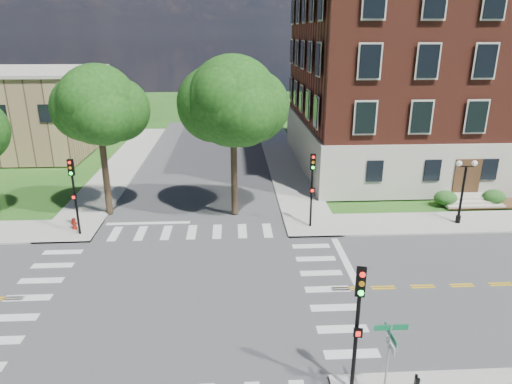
{
  "coord_description": "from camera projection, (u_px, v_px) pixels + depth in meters",
  "views": [
    {
      "loc": [
        2.64,
        -19.37,
        11.94
      ],
      "look_at": [
        3.98,
        5.58,
        3.2
      ],
      "focal_mm": 32.0,
      "sensor_mm": 36.0,
      "label": 1
    }
  ],
  "objects": [
    {
      "name": "ground",
      "position": [
        180.0,
        294.0,
        22.06
      ],
      "size": [
        160.0,
        160.0,
        0.0
      ],
      "primitive_type": "plane",
      "color": "#265518",
      "rests_on": "ground"
    },
    {
      "name": "road_ew",
      "position": [
        180.0,
        294.0,
        22.06
      ],
      "size": [
        90.0,
        12.0,
        0.01
      ],
      "primitive_type": "cube",
      "color": "#3D3D3F",
      "rests_on": "ground"
    },
    {
      "name": "road_ns",
      "position": [
        180.0,
        294.0,
        22.06
      ],
      "size": [
        12.0,
        90.0,
        0.01
      ],
      "primitive_type": "cube",
      "color": "#3D3D3F",
      "rests_on": "ground"
    },
    {
      "name": "sidewalk_ne",
      "position": [
        388.0,
        186.0,
        37.32
      ],
      "size": [
        34.0,
        34.0,
        0.12
      ],
      "color": "#9E9B93",
      "rests_on": "ground"
    },
    {
      "name": "sidewalk_nw",
      "position": [
        3.0,
        193.0,
        35.75
      ],
      "size": [
        34.0,
        34.0,
        0.12
      ],
      "color": "#9E9B93",
      "rests_on": "ground"
    },
    {
      "name": "crosswalk_east",
      "position": [
        327.0,
        289.0,
        22.43
      ],
      "size": [
        2.2,
        10.2,
        0.02
      ],
      "primitive_type": null,
      "color": "silver",
      "rests_on": "ground"
    },
    {
      "name": "stop_bar_east",
      "position": [
        345.0,
        260.0,
        25.34
      ],
      "size": [
        0.4,
        5.5,
        0.0
      ],
      "primitive_type": "cube",
      "color": "silver",
      "rests_on": "ground"
    },
    {
      "name": "main_building",
      "position": [
        467.0,
        75.0,
        41.26
      ],
      "size": [
        30.6,
        22.4,
        16.5
      ],
      "color": "#BBB3A5",
      "rests_on": "ground"
    },
    {
      "name": "tree_c",
      "position": [
        98.0,
        105.0,
        29.18
      ],
      "size": [
        5.18,
        5.18,
        10.07
      ],
      "color": "black",
      "rests_on": "ground"
    },
    {
      "name": "tree_d",
      "position": [
        233.0,
        102.0,
        29.05
      ],
      "size": [
        5.88,
        5.88,
        10.64
      ],
      "color": "black",
      "rests_on": "ground"
    },
    {
      "name": "traffic_signal_se",
      "position": [
        358.0,
        315.0,
        14.96
      ],
      "size": [
        0.37,
        0.42,
        4.8
      ],
      "color": "black",
      "rests_on": "ground"
    },
    {
      "name": "traffic_signal_ne",
      "position": [
        312.0,
        181.0,
        28.49
      ],
      "size": [
        0.33,
        0.37,
        4.8
      ],
      "color": "black",
      "rests_on": "ground"
    },
    {
      "name": "traffic_signal_nw",
      "position": [
        74.0,
        187.0,
        27.34
      ],
      "size": [
        0.35,
        0.4,
        4.8
      ],
      "color": "black",
      "rests_on": "ground"
    },
    {
      "name": "twin_lamp_west",
      "position": [
        463.0,
        188.0,
        29.24
      ],
      "size": [
        1.36,
        0.36,
        4.23
      ],
      "color": "black",
      "rests_on": "ground"
    },
    {
      "name": "street_sign_pole",
      "position": [
        389.0,
        349.0,
        14.7
      ],
      "size": [
        1.1,
        1.1,
        3.1
      ],
      "color": "gray",
      "rests_on": "ground"
    },
    {
      "name": "fire_hydrant",
      "position": [
        74.0,
        224.0,
        28.96
      ],
      "size": [
        0.35,
        0.35,
        0.75
      ],
      "color": "#AD1C0D",
      "rests_on": "ground"
    }
  ]
}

